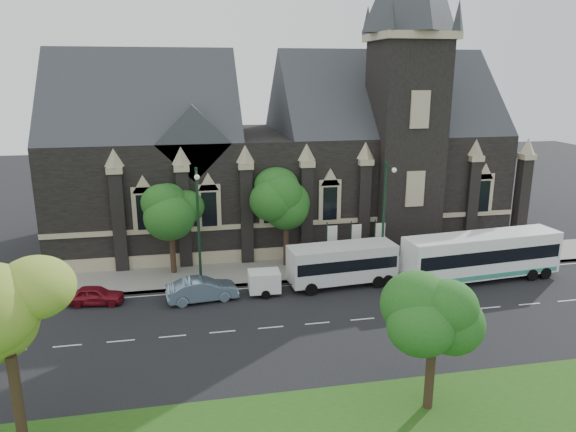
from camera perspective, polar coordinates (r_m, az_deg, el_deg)
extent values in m
plane|color=black|center=(34.02, -1.86, -11.81)|extent=(160.00, 160.00, 0.00)
cube|color=gray|center=(42.60, -3.95, -6.01)|extent=(80.00, 5.00, 0.15)
cube|color=black|center=(51.30, -1.03, 3.41)|extent=(40.00, 15.00, 10.00)
cube|color=#2B2D32|center=(49.86, -14.92, 8.39)|extent=(16.00, 15.00, 15.00)
cube|color=#2B2D32|center=(53.19, 9.74, 9.06)|extent=(20.00, 15.00, 15.00)
cube|color=#2B2D32|center=(45.29, -10.15, 8.03)|extent=(6.00, 6.00, 6.00)
cube|color=black|center=(47.78, 12.23, 7.07)|extent=(5.50, 5.50, 18.00)
cube|color=tan|center=(47.44, 12.88, 18.13)|extent=(6.20, 6.20, 0.60)
cube|color=tan|center=(44.54, 0.69, -0.79)|extent=(40.00, 0.22, 0.40)
cube|color=tan|center=(45.32, 0.68, -3.96)|extent=(40.00, 0.25, 1.20)
cube|color=black|center=(43.64, -1.84, 1.04)|extent=(1.20, 0.12, 2.80)
cylinder|color=black|center=(25.79, -26.86, -17.46)|extent=(0.44, 0.44, 4.40)
sphere|color=olive|center=(23.99, -28.00, -9.26)|extent=(4.16, 4.16, 4.16)
sphere|color=olive|center=(24.17, -25.94, -6.81)|extent=(3.12, 3.12, 3.12)
cylinder|color=black|center=(26.97, 14.87, -16.37)|extent=(0.44, 0.44, 3.08)
sphere|color=#1E531A|center=(25.58, 15.32, -10.73)|extent=(3.20, 3.20, 3.20)
sphere|color=#1E531A|center=(26.07, 16.03, -8.82)|extent=(2.40, 2.40, 2.40)
cylinder|color=black|center=(43.34, -0.22, -2.93)|extent=(0.44, 0.44, 3.96)
sphere|color=#1E531A|center=(42.35, -0.22, 1.78)|extent=(3.84, 3.84, 3.84)
sphere|color=#1E531A|center=(43.01, 0.54, 2.97)|extent=(2.88, 2.88, 2.88)
cylinder|color=black|center=(42.64, -12.20, -3.59)|extent=(0.44, 0.44, 3.96)
sphere|color=#1E531A|center=(41.66, -12.47, 1.10)|extent=(3.68, 3.68, 3.68)
sphere|color=#1E531A|center=(42.16, -11.57, 2.28)|extent=(2.76, 2.76, 2.76)
cylinder|color=black|center=(41.55, 10.15, -0.34)|extent=(0.20, 0.20, 9.00)
cylinder|color=black|center=(39.92, 10.84, 5.18)|extent=(0.10, 1.60, 0.10)
sphere|color=silver|center=(39.20, 11.26, 4.83)|extent=(0.36, 0.36, 0.36)
cylinder|color=black|center=(38.83, -9.51, -1.41)|extent=(0.20, 0.20, 9.00)
cylinder|color=black|center=(37.08, -9.75, 4.48)|extent=(0.10, 1.60, 0.10)
sphere|color=silver|center=(36.31, -9.71, 4.10)|extent=(0.36, 0.36, 0.36)
cylinder|color=black|center=(42.59, 4.14, -3.27)|extent=(0.10, 0.10, 4.00)
cube|color=white|center=(42.52, 4.74, -2.46)|extent=(0.80, 0.04, 2.20)
cylinder|color=black|center=(43.14, 6.71, -3.10)|extent=(0.10, 0.10, 4.00)
cube|color=white|center=(43.10, 7.30, -2.30)|extent=(0.80, 0.04, 2.20)
cylinder|color=black|center=(43.78, 9.20, -2.92)|extent=(0.10, 0.10, 4.00)
cube|color=white|center=(43.75, 9.79, -2.13)|extent=(0.80, 0.04, 2.20)
cube|color=white|center=(43.15, 19.96, -3.88)|extent=(12.56, 3.71, 3.16)
cube|color=black|center=(43.09, 19.98, -3.62)|extent=(12.07, 3.70, 1.01)
cube|color=teal|center=(43.57, 19.81, -5.48)|extent=(12.07, 3.69, 0.35)
cylinder|color=black|center=(40.34, 15.81, -7.25)|extent=(0.92, 0.36, 0.90)
cylinder|color=black|center=(42.37, 13.97, -6.02)|extent=(0.92, 0.36, 0.90)
cylinder|color=black|center=(44.98, 24.59, -5.74)|extent=(0.92, 0.36, 0.90)
cylinder|color=black|center=(46.81, 22.55, -4.72)|extent=(0.92, 0.36, 0.90)
cylinder|color=black|center=(45.78, 25.77, -5.52)|extent=(0.92, 0.36, 0.90)
cylinder|color=black|center=(47.58, 23.72, -4.54)|extent=(0.92, 0.36, 0.90)
cube|color=silver|center=(39.90, 5.79, -4.95)|extent=(8.16, 3.14, 2.63)
cube|color=black|center=(39.85, 5.79, -4.76)|extent=(7.85, 3.15, 0.86)
cylinder|color=black|center=(38.39, 2.50, -7.82)|extent=(0.92, 0.35, 0.90)
cylinder|color=black|center=(40.60, 1.39, -6.50)|extent=(0.92, 0.35, 0.90)
cylinder|color=black|center=(40.21, 9.60, -6.94)|extent=(0.92, 0.35, 0.90)
cylinder|color=black|center=(42.33, 8.16, -5.74)|extent=(0.92, 0.35, 0.90)
cylinder|color=black|center=(40.54, 10.63, -6.81)|extent=(0.92, 0.35, 0.90)
cylinder|color=black|center=(42.64, 9.15, -5.62)|extent=(0.92, 0.35, 0.90)
cube|color=silver|center=(38.37, -2.55, -6.95)|extent=(2.28, 1.74, 1.44)
cylinder|color=black|center=(37.87, -2.39, -8.38)|extent=(0.63, 0.24, 0.62)
cylinder|color=black|center=(39.40, -2.68, -7.43)|extent=(0.63, 0.24, 0.62)
cylinder|color=black|center=(38.69, -0.40, -7.36)|extent=(1.34, 0.13, 0.08)
imported|color=#6D869E|center=(37.87, -9.15, -7.76)|extent=(5.09, 2.32, 1.62)
imported|color=maroon|center=(39.21, -19.87, -7.94)|extent=(3.97, 2.02, 1.29)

